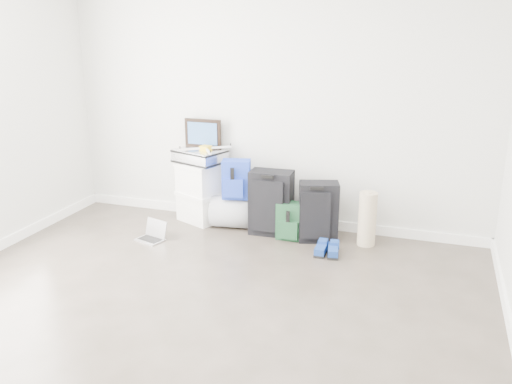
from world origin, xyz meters
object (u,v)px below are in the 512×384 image
(briefcase, at_px, (200,156))
(laptop, at_px, (153,235))
(boxes_stack, at_px, (201,192))
(carry_on, at_px, (318,212))
(duffel_bag, at_px, (237,212))
(large_suitcase, at_px, (271,203))

(briefcase, relative_size, laptop, 1.58)
(laptop, bearing_deg, boxes_stack, 87.34)
(boxes_stack, distance_m, laptop, 0.76)
(boxes_stack, xyz_separation_m, carry_on, (1.34, -0.17, -0.03))
(briefcase, height_order, duffel_bag, briefcase)
(briefcase, height_order, carry_on, briefcase)
(carry_on, bearing_deg, briefcase, 156.18)
(duffel_bag, bearing_deg, carry_on, -12.92)
(duffel_bag, xyz_separation_m, laptop, (-0.69, -0.59, -0.12))
(briefcase, xyz_separation_m, carry_on, (1.34, -0.17, -0.43))
(carry_on, distance_m, laptop, 1.67)
(duffel_bag, height_order, large_suitcase, large_suitcase)
(boxes_stack, bearing_deg, large_suitcase, 14.92)
(laptop, bearing_deg, duffel_bag, 57.76)
(duffel_bag, height_order, laptop, duffel_bag)
(boxes_stack, distance_m, duffel_bag, 0.48)
(duffel_bag, relative_size, carry_on, 0.91)
(large_suitcase, distance_m, laptop, 1.24)
(boxes_stack, xyz_separation_m, large_suitcase, (0.84, -0.13, 0.00))
(carry_on, xyz_separation_m, laptop, (-1.58, -0.50, -0.25))
(briefcase, bearing_deg, boxes_stack, 122.82)
(boxes_stack, distance_m, carry_on, 1.35)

